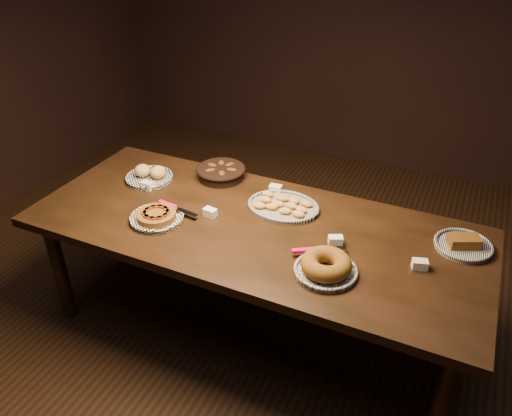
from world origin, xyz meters
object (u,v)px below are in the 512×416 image
at_px(buffet_table, 253,236).
at_px(apple_tart_plate, 157,217).
at_px(madeleine_platter, 283,206).
at_px(bundt_cake_plate, 326,266).

xyz_separation_m(buffet_table, apple_tart_plate, (-0.48, -0.18, 0.09)).
height_order(madeleine_platter, bundt_cake_plate, bundt_cake_plate).
relative_size(buffet_table, madeleine_platter, 6.04).
xyz_separation_m(apple_tart_plate, bundt_cake_plate, (0.95, -0.04, 0.02)).
bearing_deg(buffet_table, madeleine_platter, 68.02).
relative_size(apple_tart_plate, bundt_cake_plate, 0.96).
xyz_separation_m(apple_tart_plate, madeleine_platter, (0.57, 0.39, -0.00)).
bearing_deg(apple_tart_plate, madeleine_platter, 56.10).
relative_size(buffet_table, apple_tart_plate, 7.01).
height_order(buffet_table, bundt_cake_plate, bundt_cake_plate).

